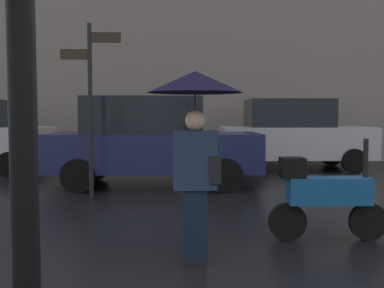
{
  "coord_description": "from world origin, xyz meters",
  "views": [
    {
      "loc": [
        0.62,
        -2.3,
        1.52
      ],
      "look_at": [
        0.74,
        4.7,
        1.08
      ],
      "focal_mm": 42.9,
      "sensor_mm": 36.0,
      "label": 1
    }
  ],
  "objects_px": {
    "parked_car_left": "(293,134)",
    "pedestrian_with_umbrella": "(196,113)",
    "parked_scooter": "(325,195)",
    "street_signpost": "(90,94)",
    "parked_car_right": "(151,141)"
  },
  "relations": [
    {
      "from": "parked_car_right",
      "to": "parked_car_left",
      "type": "bearing_deg",
      "value": 41.4
    },
    {
      "from": "parked_car_right",
      "to": "parked_scooter",
      "type": "bearing_deg",
      "value": -58.01
    },
    {
      "from": "pedestrian_with_umbrella",
      "to": "parked_car_left",
      "type": "xyz_separation_m",
      "value": [
        2.92,
        8.05,
        -0.55
      ]
    },
    {
      "from": "pedestrian_with_umbrella",
      "to": "parked_scooter",
      "type": "relative_size",
      "value": 1.36
    },
    {
      "from": "parked_scooter",
      "to": "street_signpost",
      "type": "relative_size",
      "value": 0.46
    },
    {
      "from": "pedestrian_with_umbrella",
      "to": "parked_car_right",
      "type": "bearing_deg",
      "value": -138.27
    },
    {
      "from": "parked_car_left",
      "to": "street_signpost",
      "type": "relative_size",
      "value": 1.3
    },
    {
      "from": "parked_scooter",
      "to": "parked_car_right",
      "type": "bearing_deg",
      "value": 98.44
    },
    {
      "from": "parked_car_left",
      "to": "pedestrian_with_umbrella",
      "type": "bearing_deg",
      "value": 58.55
    },
    {
      "from": "parked_scooter",
      "to": "street_signpost",
      "type": "height_order",
      "value": "street_signpost"
    },
    {
      "from": "pedestrian_with_umbrella",
      "to": "parked_car_right",
      "type": "relative_size",
      "value": 0.44
    },
    {
      "from": "parked_scooter",
      "to": "pedestrian_with_umbrella",
      "type": "bearing_deg",
      "value": -174.71
    },
    {
      "from": "parked_car_right",
      "to": "pedestrian_with_umbrella",
      "type": "bearing_deg",
      "value": -77.75
    },
    {
      "from": "parked_car_left",
      "to": "parked_car_right",
      "type": "height_order",
      "value": "parked_car_left"
    },
    {
      "from": "street_signpost",
      "to": "pedestrian_with_umbrella",
      "type": "bearing_deg",
      "value": -63.53
    }
  ]
}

